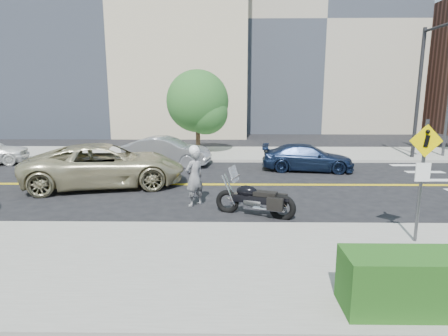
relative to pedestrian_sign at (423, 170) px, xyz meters
name	(u,v)px	position (x,y,z in m)	size (l,w,h in m)	color
ground_plane	(239,185)	(-4.20, 6.31, -1.96)	(120.00, 120.00, 0.00)	black
sidewalk_near	(248,264)	(-4.20, -1.19, -1.89)	(60.00, 5.00, 0.15)	#9E9B91
sidewalk_far	(236,154)	(-4.20, 13.81, -1.89)	(60.00, 5.00, 0.15)	#9E9B91
building_mid	(310,31)	(3.80, 32.31, 8.04)	(18.00, 14.00, 20.00)	#A39984
traffic_light	(429,74)	(5.80, 11.39, 2.71)	(0.28, 4.50, 7.00)	black
pedestrian_sign	(423,170)	(0.00, 0.00, 0.00)	(0.78, 0.08, 3.00)	#4C4C51
motorcyclist	(194,176)	(-5.77, 3.37, -0.93)	(0.83, 0.83, 2.07)	#9C9CA0
motorcycle	(255,192)	(-3.81, 2.36, -1.21)	(2.48, 0.75, 1.51)	black
suv	(106,165)	(-9.59, 6.01, -1.09)	(2.88, 6.26, 1.74)	tan
parked_car_silver	(167,151)	(-7.88, 10.48, -1.22)	(1.57, 4.51, 1.49)	#919398
parked_car_blue	(307,158)	(-0.79, 9.23, -1.32)	(1.78, 4.39, 1.27)	#152341
tree_far_a	(198,101)	(-6.52, 13.99, 1.27)	(3.73, 3.73, 5.10)	#382619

